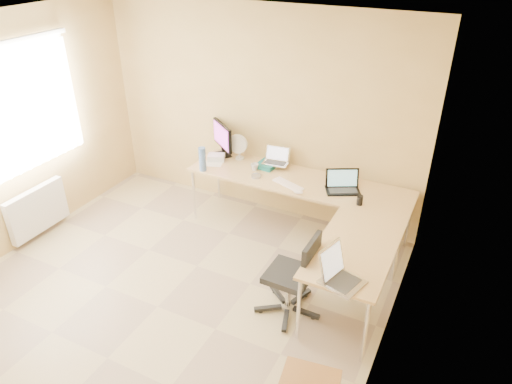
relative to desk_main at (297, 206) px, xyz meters
The scene contains 23 objects.
floor 2.02m from the desk_main, 111.40° to the right, with size 4.50×4.50×0.00m, color tan.
ceiling 2.99m from the desk_main, 111.40° to the right, with size 4.50×4.50×0.00m, color white.
wall_back 1.25m from the desk_main, 151.11° to the left, with size 4.50×4.50×0.00m, color tan.
wall_right 2.49m from the desk_main, 53.38° to the right, with size 4.50×4.50×0.00m, color tan.
desk_main is the anchor object (origin of this frame).
desk_return 1.40m from the desk_main, 45.73° to the right, with size 0.70×1.30×0.73m, color tan.
monitor 1.28m from the desk_main, 169.93° to the left, with size 0.51×0.16×0.44m, color black.
book_stack 0.64m from the desk_main, 159.81° to the left, with size 0.22×0.30×0.05m, color #146363.
laptop_center 0.66m from the desk_main, 153.83° to the left, with size 0.31×0.23×0.20m, color silver.
laptop_black 0.73m from the desk_main, ahead, with size 0.37×0.27×0.23m, color black.
keyboard 0.42m from the desk_main, 106.64° to the right, with size 0.40×0.11×0.02m, color white.
mouse 0.50m from the desk_main, 67.68° to the right, with size 0.11×0.07×0.04m, color white.
mug 0.70m from the desk_main, behind, with size 0.09×0.09×0.09m, color silver.
cd_stack 0.62m from the desk_main, 161.21° to the right, with size 0.12×0.12×0.03m, color #A3A9C4.
water_bottle 1.27m from the desk_main, 165.60° to the right, with size 0.09×0.09×0.30m, color #4B6FAC.
papers 1.18m from the desk_main, behind, with size 0.21×0.31×0.01m, color white.
white_box 1.20m from the desk_main, behind, with size 0.21×0.15×0.08m, color silver.
desk_fan 1.04m from the desk_main, 167.25° to the left, with size 0.24×0.24×0.31m, color silver.
black_cup 0.93m from the desk_main, 16.20° to the right, with size 0.06×0.06×0.11m, color black.
laptop_return 1.90m from the desk_main, 56.38° to the right, with size 0.30×0.38×0.25m, color #B7B7BA.
office_chair 1.38m from the desk_main, 70.88° to the right, with size 0.54×0.54×0.90m, color black.
radiator 3.11m from the desk_main, 152.24° to the right, with size 0.09×0.80×0.55m, color white.
window 3.35m from the desk_main, 152.41° to the right, with size 0.10×1.80×1.40m, color white.
Camera 1 is at (2.45, -2.69, 3.30)m, focal length 32.84 mm.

